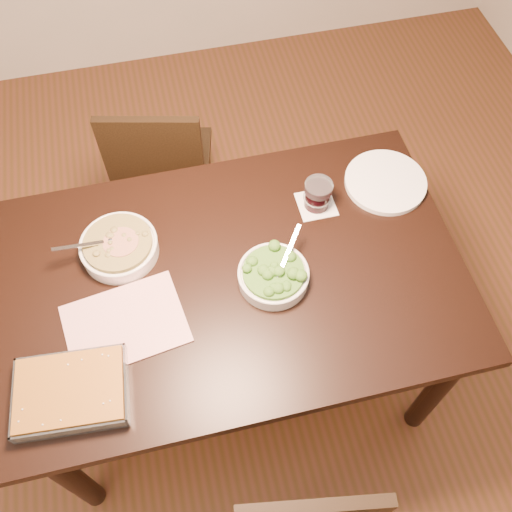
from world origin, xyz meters
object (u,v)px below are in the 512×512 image
baking_dish (71,392)px  dinner_plate (385,182)px  table (234,290)px  chair_far (162,165)px  broccoli_bowl (273,275)px  stew_bowl (119,247)px  wine_tumbler (318,194)px

baking_dish → dinner_plate: (1.06, 0.49, -0.02)m
table → chair_far: (-0.15, 0.75, -0.20)m
table → broccoli_bowl: 0.17m
chair_far → broccoli_bowl: bearing=121.8°
stew_bowl → baking_dish: 0.46m
stew_bowl → dinner_plate: (0.89, 0.07, -0.02)m
table → dinner_plate: bearing=21.8°
stew_bowl → dinner_plate: size_ratio=0.97×
stew_bowl → dinner_plate: stew_bowl is taller
dinner_plate → chair_far: 0.94m
broccoli_bowl → dinner_plate: 0.53m
dinner_plate → broccoli_bowl: bearing=-149.0°
wine_tumbler → table: bearing=-148.4°
stew_bowl → wine_tumbler: 0.64m
dinner_plate → chair_far: size_ratio=0.34×
baking_dish → dinner_plate: 1.17m
broccoli_bowl → wine_tumbler: wine_tumbler is taller
broccoli_bowl → dinner_plate: (0.46, 0.27, -0.02)m
stew_bowl → chair_far: bearing=74.0°
wine_tumbler → dinner_plate: size_ratio=0.37×
broccoli_bowl → chair_far: broccoli_bowl is taller
broccoli_bowl → baking_dish: size_ratio=0.70×
wine_tumbler → dinner_plate: wine_tumbler is taller
broccoli_bowl → chair_far: (-0.26, 0.79, -0.33)m
table → baking_dish: 0.57m
baking_dish → wine_tumbler: (0.81, 0.46, 0.03)m
broccoli_bowl → dinner_plate: size_ratio=0.81×
table → dinner_plate: dinner_plate is taller
stew_bowl → chair_far: (0.17, 0.59, -0.33)m
table → chair_far: size_ratio=1.74×
broccoli_bowl → table: bearing=158.1°
broccoli_bowl → wine_tumbler: (0.21, 0.24, 0.03)m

